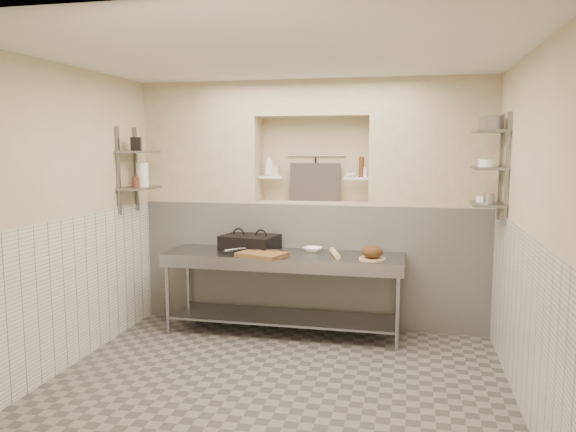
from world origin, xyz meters
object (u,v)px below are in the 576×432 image
(prep_table, at_px, (283,277))
(cutting_board, at_px, (262,254))
(rolling_pin, at_px, (335,253))
(bottle_soap, at_px, (269,165))
(bread_loaf, at_px, (372,252))
(panini_press, at_px, (250,242))
(bowl_alcove, at_px, (351,175))
(jug_left, at_px, (142,175))
(mixing_bowl, at_px, (313,249))

(prep_table, bearing_deg, cutting_board, -132.49)
(rolling_pin, distance_m, bottle_soap, 1.36)
(prep_table, bearing_deg, bread_loaf, -6.97)
(panini_press, bearing_deg, bowl_alcove, 29.43)
(prep_table, height_order, cutting_board, cutting_board)
(rolling_pin, xyz_separation_m, bowl_alcove, (0.10, 0.56, 0.80))
(bowl_alcove, xyz_separation_m, jug_left, (-2.28, -0.59, 0.01))
(prep_table, xyz_separation_m, jug_left, (-1.61, -0.05, 1.10))
(bowl_alcove, bearing_deg, mixing_bowl, -136.84)
(prep_table, bearing_deg, bowl_alcove, 38.67)
(prep_table, height_order, panini_press, panini_press)
(mixing_bowl, relative_size, bowl_alcove, 1.50)
(panini_press, distance_m, mixing_bowl, 0.72)
(mixing_bowl, xyz_separation_m, jug_left, (-1.90, -0.24, 0.82))
(panini_press, height_order, bread_loaf, panini_press)
(bowl_alcove, bearing_deg, jug_left, -165.48)
(panini_press, distance_m, rolling_pin, 1.01)
(jug_left, bearing_deg, prep_table, 1.84)
(bowl_alcove, bearing_deg, panini_press, -161.39)
(rolling_pin, relative_size, jug_left, 1.50)
(mixing_bowl, height_order, jug_left, jug_left)
(prep_table, distance_m, bowl_alcove, 1.39)
(cutting_board, height_order, rolling_pin, rolling_pin)
(panini_press, bearing_deg, prep_table, -10.95)
(bottle_soap, relative_size, jug_left, 0.96)
(cutting_board, xyz_separation_m, bread_loaf, (1.15, 0.08, 0.06))
(cutting_board, height_order, bottle_soap, bottle_soap)
(rolling_pin, bearing_deg, bread_loaf, -14.26)
(bread_loaf, bearing_deg, prep_table, 173.03)
(prep_table, relative_size, bottle_soap, 10.13)
(panini_press, distance_m, bread_loaf, 1.42)
(panini_press, relative_size, jug_left, 2.51)
(bowl_alcove, bearing_deg, bread_loaf, -65.84)
(cutting_board, relative_size, bread_loaf, 2.18)
(prep_table, xyz_separation_m, panini_press, (-0.42, 0.17, 0.34))
(panini_press, height_order, jug_left, jug_left)
(panini_press, xyz_separation_m, bottle_soap, (0.14, 0.36, 0.86))
(bread_loaf, bearing_deg, panini_press, 168.33)
(panini_press, relative_size, bowl_alcove, 4.90)
(prep_table, relative_size, panini_press, 3.88)
(cutting_board, height_order, bowl_alcove, bowl_alcove)
(cutting_board, distance_m, bowl_alcove, 1.39)
(cutting_board, bearing_deg, mixing_bowl, 38.78)
(bowl_alcove, bearing_deg, prep_table, -141.33)
(prep_table, height_order, jug_left, jug_left)
(mixing_bowl, height_order, bottle_soap, bottle_soap)
(bread_loaf, height_order, bottle_soap, bottle_soap)
(prep_table, relative_size, mixing_bowl, 12.66)
(panini_press, xyz_separation_m, mixing_bowl, (0.72, 0.02, -0.06))
(jug_left, bearing_deg, bowl_alcove, 14.52)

